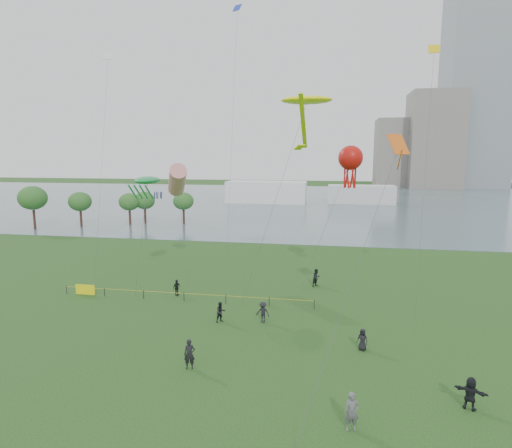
% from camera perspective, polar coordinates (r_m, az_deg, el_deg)
% --- Properties ---
extents(ground_plane, '(400.00, 400.00, 0.00)m').
position_cam_1_polar(ground_plane, '(27.34, -3.88, -20.30)').
color(ground_plane, '#183A12').
extents(lake, '(400.00, 120.00, 0.08)m').
position_cam_1_polar(lake, '(123.93, 7.25, 2.98)').
color(lake, slate).
rests_on(lake, ground_plane).
extents(tower, '(24.00, 24.00, 120.00)m').
position_cam_1_polar(tower, '(204.50, 27.70, 21.43)').
color(tower, slate).
rests_on(tower, ground_plane).
extents(building_mid, '(20.00, 20.00, 38.00)m').
position_cam_1_polar(building_mid, '(189.44, 22.62, 10.26)').
color(building_mid, slate).
rests_on(building_mid, ground_plane).
extents(building_low, '(16.00, 18.00, 28.00)m').
position_cam_1_polar(building_low, '(192.84, 18.03, 8.99)').
color(building_low, slate).
rests_on(building_low, ground_plane).
extents(pavilion_left, '(22.00, 8.00, 6.00)m').
position_cam_1_polar(pavilion_left, '(119.85, 1.41, 4.27)').
color(pavilion_left, white).
rests_on(pavilion_left, ground_plane).
extents(pavilion_right, '(18.00, 7.00, 5.00)m').
position_cam_1_polar(pavilion_right, '(121.83, 13.83, 3.85)').
color(pavilion_right, silver).
rests_on(pavilion_right, ground_plane).
extents(trees, '(29.21, 14.65, 7.86)m').
position_cam_1_polar(trees, '(85.19, -19.89, 2.98)').
color(trees, '#351F18').
rests_on(trees, ground_plane).
extents(fence, '(24.07, 0.07, 1.05)m').
position_cam_1_polar(fence, '(43.09, -17.37, -8.62)').
color(fence, black).
rests_on(fence, ground_plane).
extents(kite_flyer, '(0.79, 0.59, 1.97)m').
position_cam_1_polar(kite_flyer, '(23.43, 12.66, -23.22)').
color(kite_flyer, '#585A5F').
rests_on(kite_flyer, ground_plane).
extents(spectator_a, '(1.03, 1.01, 1.67)m').
position_cam_1_polar(spectator_a, '(35.50, -4.72, -11.63)').
color(spectator_a, black).
rests_on(spectator_a, ground_plane).
extents(spectator_b, '(1.24, 0.88, 1.74)m').
position_cam_1_polar(spectator_b, '(35.25, 0.93, -11.69)').
color(spectator_b, black).
rests_on(spectator_b, ground_plane).
extents(spectator_c, '(0.75, 0.99, 1.57)m').
position_cam_1_polar(spectator_c, '(42.33, -10.53, -8.34)').
color(spectator_c, black).
rests_on(spectator_c, ground_plane).
extents(spectator_d, '(0.89, 0.75, 1.55)m').
position_cam_1_polar(spectator_d, '(31.62, 14.02, -14.71)').
color(spectator_d, black).
rests_on(spectator_d, ground_plane).
extents(spectator_e, '(1.75, 1.18, 1.81)m').
position_cam_1_polar(spectator_e, '(27.01, 26.68, -19.53)').
color(spectator_e, black).
rests_on(spectator_e, ground_plane).
extents(spectator_f, '(0.79, 0.62, 1.93)m').
position_cam_1_polar(spectator_f, '(28.61, -8.86, -16.79)').
color(spectator_f, black).
rests_on(spectator_f, ground_plane).
extents(spectator_g, '(1.12, 1.14, 1.85)m').
position_cam_1_polar(spectator_g, '(44.79, 8.06, -7.10)').
color(spectator_g, black).
rests_on(spectator_g, ground_plane).
extents(kite_stingray, '(7.59, 9.99, 18.91)m').
position_cam_1_polar(kite_stingray, '(41.97, 6.74, 16.00)').
color(kite_stingray, '#3F3F42').
extents(kite_windsock, '(5.18, 7.44, 12.57)m').
position_cam_1_polar(kite_windsock, '(48.60, -10.48, 5.75)').
color(kite_windsock, '#3F3F42').
extents(kite_creature, '(2.11, 4.62, 11.34)m').
position_cam_1_polar(kite_creature, '(43.35, -14.32, 5.61)').
color(kite_creature, '#3F3F42').
extents(kite_octopus, '(5.91, 7.56, 14.33)m').
position_cam_1_polar(kite_octopus, '(42.37, 12.49, 8.53)').
color(kite_octopus, '#3F3F42').
extents(kite_delta, '(6.46, 12.59, 14.82)m').
position_cam_1_polar(kite_delta, '(29.49, 18.11, 8.85)').
color(kite_delta, '#3F3F42').
extents(small_kites, '(39.62, 14.93, 9.06)m').
position_cam_1_polar(small_kites, '(42.04, 6.54, 23.34)').
color(small_kites, white).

